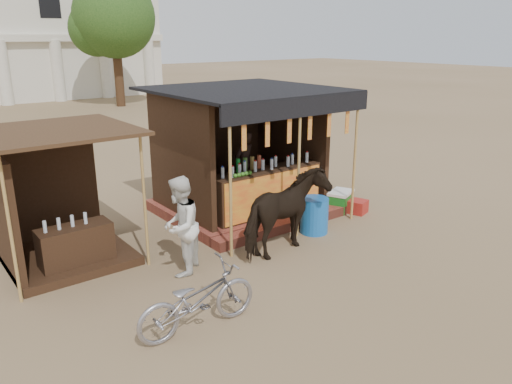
{
  "coord_description": "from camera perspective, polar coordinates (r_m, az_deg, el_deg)",
  "views": [
    {
      "loc": [
        -5.32,
        -5.31,
        3.84
      ],
      "look_at": [
        0.0,
        1.6,
        1.1
      ],
      "focal_mm": 35.0,
      "sensor_mm": 36.0,
      "label": 1
    }
  ],
  "objects": [
    {
      "name": "ground",
      "position": [
        8.44,
        6.74,
        -9.76
      ],
      "size": [
        120.0,
        120.0,
        0.0
      ],
      "primitive_type": "plane",
      "color": "#846B4C",
      "rests_on": "ground"
    },
    {
      "name": "main_stall",
      "position": [
        11.09,
        -1.4,
        2.73
      ],
      "size": [
        3.6,
        3.61,
        2.78
      ],
      "color": "brown",
      "rests_on": "ground"
    },
    {
      "name": "secondary_stall",
      "position": [
        9.31,
        -22.18,
        -2.64
      ],
      "size": [
        2.4,
        2.4,
        2.38
      ],
      "color": "#331E12",
      "rests_on": "ground"
    },
    {
      "name": "cow",
      "position": [
        9.04,
        3.49,
        -2.46
      ],
      "size": [
        1.94,
        1.17,
        1.53
      ],
      "primitive_type": "imported",
      "rotation": [
        0.0,
        0.0,
        1.77
      ],
      "color": "black",
      "rests_on": "ground"
    },
    {
      "name": "motorbike",
      "position": [
        6.89,
        -6.71,
        -12.08
      ],
      "size": [
        1.78,
        0.68,
        0.92
      ],
      "primitive_type": "imported",
      "rotation": [
        0.0,
        0.0,
        1.53
      ],
      "color": "gray",
      "rests_on": "ground"
    },
    {
      "name": "bystander",
      "position": [
        8.33,
        -8.67,
        -3.89
      ],
      "size": [
        1.03,
        1.02,
        1.68
      ],
      "primitive_type": "imported",
      "rotation": [
        0.0,
        0.0,
        3.9
      ],
      "color": "silver",
      "rests_on": "ground"
    },
    {
      "name": "blue_barrel",
      "position": [
        10.16,
        6.67,
        -2.67
      ],
      "size": [
        0.68,
        0.68,
        0.73
      ],
      "primitive_type": "cylinder",
      "rotation": [
        0.0,
        0.0,
        0.25
      ],
      "color": "#175EB2",
      "rests_on": "ground"
    },
    {
      "name": "red_crate",
      "position": [
        11.5,
        11.51,
        -1.64
      ],
      "size": [
        0.5,
        0.5,
        0.29
      ],
      "primitive_type": "cube",
      "rotation": [
        0.0,
        0.0,
        0.33
      ],
      "color": "maroon",
      "rests_on": "ground"
    },
    {
      "name": "cooler",
      "position": [
        11.56,
        9.62,
        -0.99
      ],
      "size": [
        0.76,
        0.66,
        0.46
      ],
      "color": "#197120",
      "rests_on": "ground"
    },
    {
      "name": "tree",
      "position": [
        29.63,
        -16.35,
        18.34
      ],
      "size": [
        4.5,
        4.4,
        7.0
      ],
      "color": "#382314",
      "rests_on": "ground"
    }
  ]
}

